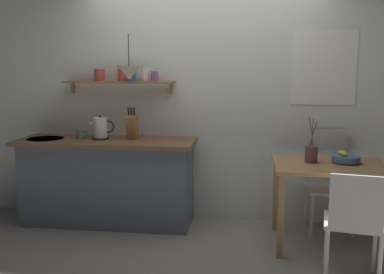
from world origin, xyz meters
The scene contains 13 objects.
ground_plane centered at (0.00, 0.00, 0.00)m, with size 14.00×14.00×0.00m, color gray.
back_wall centered at (0.20, 0.65, 1.35)m, with size 6.80×0.11×2.70m.
kitchen_counter centered at (-1.00, 0.32, 0.45)m, with size 1.83×0.63×0.90m.
wall_shelf centered at (-0.86, 0.49, 1.53)m, with size 1.18×0.20×0.30m.
dining_table centered at (1.19, 0.01, 0.65)m, with size 1.00×0.75×0.77m.
dining_chair_near centered at (1.25, -0.69, 0.50)m, with size 0.49×0.46×0.87m.
dining_chair_far centered at (1.25, 0.43, 0.54)m, with size 0.45×0.42×1.00m.
fruit_bowl centered at (1.33, 0.08, 0.81)m, with size 0.25×0.25×0.11m.
twig_vase centered at (1.02, 0.06, 0.85)m, with size 0.11×0.11×0.42m.
electric_kettle centered at (-1.06, 0.32, 1.01)m, with size 0.26×0.17×0.25m.
knife_block centered at (-0.73, 0.34, 1.03)m, with size 0.10×0.17×0.33m.
coffee_mug_by_sink centered at (-1.28, 0.33, 0.95)m, with size 0.13×0.09×0.10m.
pendant_lamp centered at (-0.72, 0.24, 1.58)m, with size 0.24×0.24×0.43m.
Camera 1 is at (0.44, -3.85, 1.62)m, focal length 39.78 mm.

